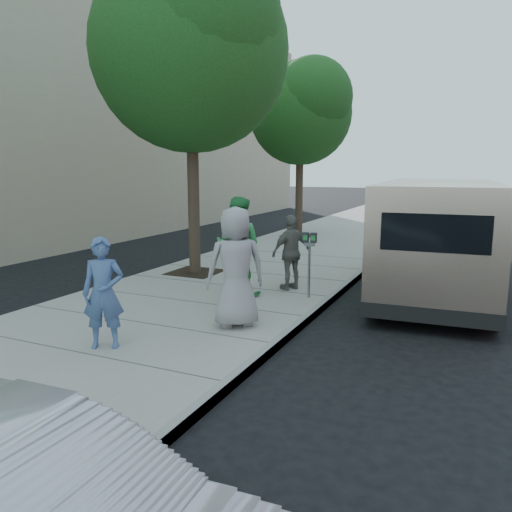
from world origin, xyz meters
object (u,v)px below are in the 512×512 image
person_officer (103,293)px  van (437,235)px  person_gray_shirt (236,267)px  tree_far (302,109)px  tree_near (192,44)px  person_green_shirt (238,246)px  parking_meter (309,251)px  person_striped_polo (291,252)px

person_officer → van: bearing=27.0°
person_officer → person_gray_shirt: bearing=23.5°
tree_far → van: bearing=-50.4°
tree_near → person_green_shirt: tree_near is taller
person_green_shirt → person_gray_shirt: (0.90, -1.85, -0.02)m
tree_near → parking_meter: (3.33, -1.14, -4.44)m
tree_near → tree_far: size_ratio=1.16×
van → person_green_shirt: (-3.62, -2.43, -0.13)m
tree_near → person_officer: (1.54, -5.06, -4.58)m
tree_near → person_officer: tree_near is taller
tree_near → person_striped_polo: tree_near is taller
person_striped_polo → person_officer: bearing=19.7°
parking_meter → person_officer: (-1.79, -3.92, -0.15)m
person_officer → person_gray_shirt: (1.28, 1.68, 0.18)m
tree_far → person_green_shirt: size_ratio=3.22×
person_officer → person_green_shirt: bearing=54.6°
person_gray_shirt → person_striped_polo: person_gray_shirt is taller
tree_far → person_officer: 13.35m
tree_far → person_gray_shirt: tree_far is taller
tree_far → person_striped_polo: tree_far is taller
tree_near → tree_far: tree_near is taller
person_green_shirt → person_striped_polo: 1.24m
parking_meter → van: size_ratio=0.20×
tree_far → person_green_shirt: bearing=-78.1°
tree_far → person_gray_shirt: (2.82, -10.98, -3.74)m
tree_near → person_officer: 7.00m
person_green_shirt → person_striped_polo: (0.83, 0.90, -0.20)m
parking_meter → person_gray_shirt: 2.30m
tree_far → parking_meter: size_ratio=4.90×
person_officer → tree_near: bearing=77.8°
person_officer → person_striped_polo: person_officer is taller
person_striped_polo → tree_near: bearing=-67.9°
tree_near → van: (5.55, 0.90, -4.25)m
van → person_gray_shirt: 5.08m
person_officer → person_striped_polo: (1.22, 4.43, -0.01)m
van → person_green_shirt: van is taller
tree_far → person_officer: (1.54, -12.66, -3.92)m
tree_far → person_green_shirt: tree_far is taller
person_officer → person_striped_polo: size_ratio=1.01×
tree_near → person_gray_shirt: bearing=-50.2°
tree_near → tree_far: bearing=90.0°
person_green_shirt → tree_far: bearing=-80.5°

